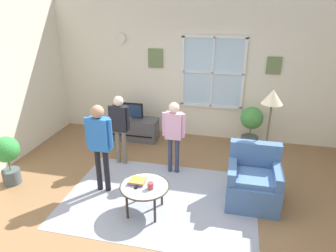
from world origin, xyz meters
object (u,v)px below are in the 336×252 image
at_px(armchair, 253,182).
at_px(floor_lamp, 271,107).
at_px(tv_stand, 132,129).
at_px(potted_plant_by_window, 251,124).
at_px(person_black_shirt, 120,122).
at_px(person_pink_shirt, 174,130).
at_px(coffee_table, 145,188).
at_px(cup, 151,186).
at_px(television, 131,110).
at_px(potted_plant_corner, 7,155).
at_px(person_blue_shirt, 100,139).
at_px(remote_near_books, 137,186).
at_px(book_stack, 137,181).

bearing_deg(armchair, floor_lamp, 71.79).
height_order(tv_stand, potted_plant_by_window, potted_plant_by_window).
bearing_deg(potted_plant_by_window, person_black_shirt, -152.83).
height_order(person_pink_shirt, floor_lamp, floor_lamp).
relative_size(coffee_table, cup, 7.35).
height_order(television, potted_plant_corner, potted_plant_corner).
bearing_deg(cup, floor_lamp, 37.16).
bearing_deg(potted_plant_by_window, armchair, -89.73).
distance_m(cup, person_blue_shirt, 1.09).
bearing_deg(remote_near_books, potted_plant_by_window, 57.63).
bearing_deg(tv_stand, person_pink_shirt, -44.98).
relative_size(cup, potted_plant_corner, 0.12).
bearing_deg(potted_plant_corner, tv_stand, 57.22).
xyz_separation_m(remote_near_books, person_black_shirt, (-0.75, 1.31, 0.38)).
bearing_deg(coffee_table, potted_plant_by_window, 58.88).
distance_m(television, person_blue_shirt, 2.01).
relative_size(tv_stand, television, 2.19).
height_order(potted_plant_by_window, potted_plant_corner, potted_plant_by_window).
bearing_deg(tv_stand, book_stack, -68.83).
height_order(cup, potted_plant_by_window, potted_plant_by_window).
bearing_deg(person_pink_shirt, tv_stand, 135.02).
relative_size(book_stack, remote_near_books, 1.60).
distance_m(coffee_table, person_blue_shirt, 1.02).
xyz_separation_m(book_stack, cup, (0.22, -0.10, 0.02)).
height_order(tv_stand, floor_lamp, floor_lamp).
height_order(television, remote_near_books, television).
bearing_deg(remote_near_books, person_black_shirt, 119.65).
distance_m(tv_stand, armchair, 3.07).
xyz_separation_m(tv_stand, cup, (1.12, -2.41, 0.24)).
relative_size(potted_plant_corner, floor_lamp, 0.52).
xyz_separation_m(potted_plant_by_window, potted_plant_corner, (-3.89, -2.26, -0.00)).
relative_size(television, cup, 5.36).
xyz_separation_m(cup, potted_plant_corner, (-2.49, 0.27, 0.04)).
xyz_separation_m(tv_stand, remote_near_books, (0.92, -2.40, 0.21)).
distance_m(tv_stand, person_blue_shirt, 2.11).
distance_m(person_black_shirt, floor_lamp, 2.58).
xyz_separation_m(coffee_table, floor_lamp, (1.68, 1.15, 0.95)).
distance_m(person_pink_shirt, potted_plant_by_window, 1.88).
relative_size(remote_near_books, person_blue_shirt, 0.10).
height_order(book_stack, potted_plant_corner, potted_plant_corner).
relative_size(person_black_shirt, potted_plant_by_window, 1.48).
height_order(armchair, remote_near_books, armchair).
bearing_deg(person_black_shirt, floor_lamp, -2.96).
bearing_deg(television, potted_plant_by_window, 2.73).
height_order(television, cup, television).
distance_m(tv_stand, person_pink_shirt, 1.77).
distance_m(person_black_shirt, potted_plant_by_window, 2.65).
bearing_deg(tv_stand, television, -90.00).
bearing_deg(book_stack, potted_plant_corner, 175.70).
xyz_separation_m(remote_near_books, floor_lamp, (1.78, 1.18, 0.91)).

